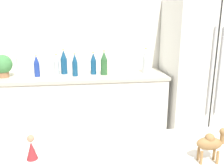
{
  "coord_description": "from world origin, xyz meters",
  "views": [
    {
      "loc": [
        -0.4,
        -0.63,
        1.61
      ],
      "look_at": [
        -0.13,
        1.38,
        1.06
      ],
      "focal_mm": 40.0,
      "sensor_mm": 36.0,
      "label": 1
    }
  ],
  "objects_px": {
    "potted_plant": "(3,65)",
    "back_bottle_2": "(57,65)",
    "paper_towel_roll": "(22,67)",
    "back_bottle_4": "(37,66)",
    "back_bottle_6": "(75,65)",
    "refrigerator": "(199,73)",
    "back_bottle_0": "(145,61)",
    "back_bottle_5": "(64,62)",
    "wise_man_figurine_blue": "(31,149)",
    "back_bottle_1": "(104,63)",
    "back_bottle_3": "(93,64)",
    "camel_figurine": "(210,143)"
  },
  "relations": [
    {
      "from": "refrigerator",
      "to": "paper_towel_roll",
      "type": "height_order",
      "value": "refrigerator"
    },
    {
      "from": "back_bottle_2",
      "to": "back_bottle_6",
      "type": "height_order",
      "value": "back_bottle_6"
    },
    {
      "from": "back_bottle_0",
      "to": "back_bottle_6",
      "type": "distance_m",
      "value": 0.89
    },
    {
      "from": "back_bottle_1",
      "to": "back_bottle_0",
      "type": "bearing_deg",
      "value": 3.79
    },
    {
      "from": "camel_figurine",
      "to": "back_bottle_3",
      "type": "bearing_deg",
      "value": 99.75
    },
    {
      "from": "back_bottle_2",
      "to": "back_bottle_5",
      "type": "bearing_deg",
      "value": 13.37
    },
    {
      "from": "back_bottle_2",
      "to": "back_bottle_0",
      "type": "bearing_deg",
      "value": -3.06
    },
    {
      "from": "back_bottle_0",
      "to": "back_bottle_5",
      "type": "height_order",
      "value": "back_bottle_0"
    },
    {
      "from": "potted_plant",
      "to": "back_bottle_6",
      "type": "relative_size",
      "value": 0.97
    },
    {
      "from": "back_bottle_5",
      "to": "refrigerator",
      "type": "bearing_deg",
      "value": -5.06
    },
    {
      "from": "refrigerator",
      "to": "paper_towel_roll",
      "type": "bearing_deg",
      "value": 179.41
    },
    {
      "from": "refrigerator",
      "to": "back_bottle_0",
      "type": "relative_size",
      "value": 5.85
    },
    {
      "from": "back_bottle_3",
      "to": "back_bottle_4",
      "type": "xyz_separation_m",
      "value": [
        -0.68,
        -0.04,
        -0.01
      ]
    },
    {
      "from": "wise_man_figurine_blue",
      "to": "paper_towel_roll",
      "type": "bearing_deg",
      "value": 102.85
    },
    {
      "from": "refrigerator",
      "to": "back_bottle_3",
      "type": "xyz_separation_m",
      "value": [
        -1.36,
        0.08,
        0.13
      ]
    },
    {
      "from": "back_bottle_2",
      "to": "back_bottle_6",
      "type": "bearing_deg",
      "value": -28.44
    },
    {
      "from": "wise_man_figurine_blue",
      "to": "potted_plant",
      "type": "bearing_deg",
      "value": 108.69
    },
    {
      "from": "refrigerator",
      "to": "camel_figurine",
      "type": "height_order",
      "value": "refrigerator"
    },
    {
      "from": "potted_plant",
      "to": "back_bottle_2",
      "type": "relative_size",
      "value": 1.06
    },
    {
      "from": "back_bottle_5",
      "to": "back_bottle_0",
      "type": "bearing_deg",
      "value": -4.51
    },
    {
      "from": "refrigerator",
      "to": "back_bottle_4",
      "type": "relative_size",
      "value": 7.06
    },
    {
      "from": "back_bottle_1",
      "to": "back_bottle_5",
      "type": "bearing_deg",
      "value": 166.73
    },
    {
      "from": "back_bottle_1",
      "to": "back_bottle_5",
      "type": "distance_m",
      "value": 0.5
    },
    {
      "from": "back_bottle_6",
      "to": "back_bottle_1",
      "type": "bearing_deg",
      "value": 4.55
    },
    {
      "from": "back_bottle_4",
      "to": "back_bottle_6",
      "type": "xyz_separation_m",
      "value": [
        0.45,
        -0.03,
        0.01
      ]
    },
    {
      "from": "refrigerator",
      "to": "back_bottle_1",
      "type": "distance_m",
      "value": 1.24
    },
    {
      "from": "back_bottle_1",
      "to": "back_bottle_3",
      "type": "relative_size",
      "value": 1.08
    },
    {
      "from": "paper_towel_roll",
      "to": "back_bottle_0",
      "type": "xyz_separation_m",
      "value": [
        1.49,
        0.05,
        0.03
      ]
    },
    {
      "from": "back_bottle_0",
      "to": "back_bottle_2",
      "type": "bearing_deg",
      "value": 176.94
    },
    {
      "from": "camel_figurine",
      "to": "back_bottle_5",
      "type": "bearing_deg",
      "value": 108.24
    },
    {
      "from": "camel_figurine",
      "to": "wise_man_figurine_blue",
      "type": "relative_size",
      "value": 1.37
    },
    {
      "from": "back_bottle_0",
      "to": "back_bottle_1",
      "type": "bearing_deg",
      "value": -176.21
    },
    {
      "from": "back_bottle_5",
      "to": "wise_man_figurine_blue",
      "type": "bearing_deg",
      "value": -90.66
    },
    {
      "from": "back_bottle_2",
      "to": "paper_towel_roll",
      "type": "bearing_deg",
      "value": -164.3
    },
    {
      "from": "paper_towel_roll",
      "to": "back_bottle_2",
      "type": "bearing_deg",
      "value": 15.7
    },
    {
      "from": "back_bottle_4",
      "to": "wise_man_figurine_blue",
      "type": "height_order",
      "value": "back_bottle_4"
    },
    {
      "from": "potted_plant",
      "to": "back_bottle_5",
      "type": "bearing_deg",
      "value": 8.4
    },
    {
      "from": "camel_figurine",
      "to": "back_bottle_0",
      "type": "bearing_deg",
      "value": 82.37
    },
    {
      "from": "potted_plant",
      "to": "back_bottle_3",
      "type": "relative_size",
      "value": 0.97
    },
    {
      "from": "back_bottle_0",
      "to": "back_bottle_5",
      "type": "relative_size",
      "value": 1.03
    },
    {
      "from": "refrigerator",
      "to": "back_bottle_0",
      "type": "height_order",
      "value": "refrigerator"
    },
    {
      "from": "back_bottle_0",
      "to": "back_bottle_6",
      "type": "xyz_separation_m",
      "value": [
        -0.88,
        -0.06,
        -0.02
      ]
    },
    {
      "from": "refrigerator",
      "to": "paper_towel_roll",
      "type": "xyz_separation_m",
      "value": [
        -2.19,
        0.02,
        0.12
      ]
    },
    {
      "from": "back_bottle_4",
      "to": "potted_plant",
      "type": "bearing_deg",
      "value": 178.91
    },
    {
      "from": "paper_towel_roll",
      "to": "camel_figurine",
      "type": "bearing_deg",
      "value": -60.04
    },
    {
      "from": "back_bottle_0",
      "to": "back_bottle_3",
      "type": "height_order",
      "value": "back_bottle_0"
    },
    {
      "from": "back_bottle_1",
      "to": "back_bottle_4",
      "type": "bearing_deg",
      "value": 179.66
    },
    {
      "from": "potted_plant",
      "to": "back_bottle_1",
      "type": "height_order",
      "value": "back_bottle_1"
    },
    {
      "from": "back_bottle_1",
      "to": "back_bottle_6",
      "type": "distance_m",
      "value": 0.35
    },
    {
      "from": "refrigerator",
      "to": "back_bottle_5",
      "type": "height_order",
      "value": "refrigerator"
    }
  ]
}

